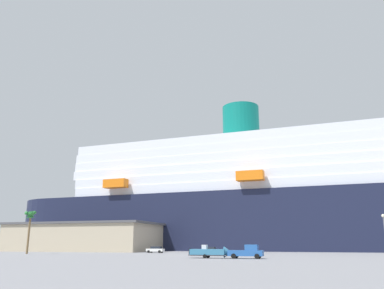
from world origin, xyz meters
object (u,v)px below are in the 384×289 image
(small_boat_on_trailer, at_px, (212,252))
(palm_tree, at_px, (30,218))
(cruise_ship, at_px, (335,200))
(parked_car_yellow_taxi, at_px, (210,250))
(parked_car_white_van, at_px, (156,249))
(pickup_truck, at_px, (247,252))

(small_boat_on_trailer, xyz_separation_m, palm_tree, (-47.18, 8.62, 7.06))
(cruise_ship, relative_size, parked_car_yellow_taxi, 53.70)
(cruise_ship, height_order, parked_car_white_van, cruise_ship)
(small_boat_on_trailer, height_order, parked_car_yellow_taxi, small_boat_on_trailer)
(cruise_ship, distance_m, pickup_truck, 70.10)
(pickup_truck, xyz_separation_m, parked_car_white_van, (-29.87, 27.30, -0.21))
(parked_car_yellow_taxi, bearing_deg, small_boat_on_trailer, -70.79)
(parked_car_yellow_taxi, bearing_deg, parked_car_white_van, 157.05)
(cruise_ship, bearing_deg, parked_car_yellow_taxi, -118.69)
(small_boat_on_trailer, bearing_deg, pickup_truck, 3.26)
(cruise_ship, height_order, small_boat_on_trailer, cruise_ship)
(parked_car_yellow_taxi, relative_size, parked_car_white_van, 0.96)
(pickup_truck, height_order, palm_tree, palm_tree)
(cruise_ship, relative_size, palm_tree, 24.16)
(cruise_ship, xyz_separation_m, parked_car_yellow_taxi, (-25.84, -47.22, -14.69))
(palm_tree, relative_size, parked_car_white_van, 2.14)
(small_boat_on_trailer, distance_m, parked_car_yellow_taxi, 21.68)
(cruise_ship, relative_size, small_boat_on_trailer, 28.63)
(pickup_truck, relative_size, parked_car_white_van, 1.25)
(small_boat_on_trailer, xyz_separation_m, parked_car_white_van, (-24.03, 27.63, -0.13))
(parked_car_yellow_taxi, xyz_separation_m, parked_car_white_van, (-16.90, 7.16, 0.00))
(palm_tree, bearing_deg, cruise_ship, 41.88)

